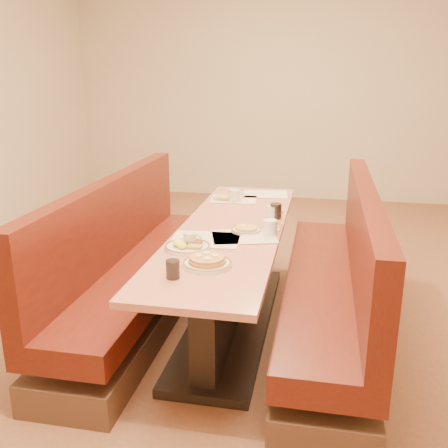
% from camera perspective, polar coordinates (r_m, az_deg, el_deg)
% --- Properties ---
extents(ground, '(8.00, 8.00, 0.00)m').
position_cam_1_polar(ground, '(3.73, 0.75, -11.47)').
color(ground, '#9E6647').
rests_on(ground, ground).
extents(room_envelope, '(6.04, 8.04, 2.82)m').
position_cam_1_polar(room_envelope, '(3.28, 0.89, 19.64)').
color(room_envelope, beige).
rests_on(room_envelope, ground).
extents(diner_table, '(0.70, 2.50, 0.75)m').
position_cam_1_polar(diner_table, '(3.57, 0.77, -6.18)').
color(diner_table, black).
rests_on(diner_table, ground).
extents(booth_left, '(0.55, 2.50, 1.05)m').
position_cam_1_polar(booth_left, '(3.77, -10.29, -5.41)').
color(booth_left, '#4C3326').
rests_on(booth_left, ground).
extents(booth_right, '(0.55, 2.50, 1.05)m').
position_cam_1_polar(booth_right, '(3.53, 12.64, -7.15)').
color(booth_right, '#4C3326').
rests_on(booth_right, ground).
extents(placemat_near_left, '(0.46, 0.36, 0.00)m').
position_cam_1_polar(placemat_near_left, '(3.19, -2.14, -1.76)').
color(placemat_near_left, beige).
rests_on(placemat_near_left, diner_table).
extents(placemat_near_right, '(0.48, 0.41, 0.00)m').
position_cam_1_polar(placemat_near_right, '(3.25, 2.30, -1.42)').
color(placemat_near_right, beige).
rests_on(placemat_near_right, diner_table).
extents(placemat_far_left, '(0.40, 0.31, 0.00)m').
position_cam_1_polar(placemat_far_left, '(4.20, 1.13, 2.85)').
color(placemat_far_left, beige).
rests_on(placemat_far_left, diner_table).
extents(placemat_far_right, '(0.42, 0.33, 0.00)m').
position_cam_1_polar(placemat_far_right, '(4.38, 4.72, 3.42)').
color(placemat_far_right, beige).
rests_on(placemat_far_right, diner_table).
extents(pancake_plate, '(0.28, 0.28, 0.06)m').
position_cam_1_polar(pancake_plate, '(2.77, -1.94, -4.35)').
color(pancake_plate, silver).
rests_on(pancake_plate, diner_table).
extents(eggs_plate, '(0.28, 0.28, 0.06)m').
position_cam_1_polar(eggs_plate, '(3.04, -4.27, -2.52)').
color(eggs_plate, silver).
rests_on(eggs_plate, diner_table).
extents(extra_plate_mid, '(0.21, 0.21, 0.04)m').
position_cam_1_polar(extra_plate_mid, '(3.36, 2.57, -0.63)').
color(extra_plate_mid, silver).
rests_on(extra_plate_mid, diner_table).
extents(extra_plate_far, '(0.19, 0.19, 0.04)m').
position_cam_1_polar(extra_plate_far, '(4.19, 0.05, 2.97)').
color(extra_plate_far, silver).
rests_on(extra_plate_far, diner_table).
extents(coffee_mug_a, '(0.13, 0.09, 0.10)m').
position_cam_1_polar(coffee_mug_a, '(3.29, 5.34, -0.36)').
color(coffee_mug_a, silver).
rests_on(coffee_mug_a, diner_table).
extents(coffee_mug_b, '(0.11, 0.08, 0.08)m').
position_cam_1_polar(coffee_mug_b, '(3.09, -3.85, -1.68)').
color(coffee_mug_b, silver).
rests_on(coffee_mug_b, diner_table).
extents(coffee_mug_c, '(0.12, 0.09, 0.09)m').
position_cam_1_polar(coffee_mug_c, '(3.66, 5.61, 1.38)').
color(coffee_mug_c, silver).
rests_on(coffee_mug_c, diner_table).
extents(coffee_mug_d, '(0.13, 0.09, 0.10)m').
position_cam_1_polar(coffee_mug_d, '(4.13, 1.24, 3.30)').
color(coffee_mug_d, silver).
rests_on(coffee_mug_d, diner_table).
extents(soda_tumbler_near, '(0.07, 0.07, 0.10)m').
position_cam_1_polar(soda_tumbler_near, '(2.61, -5.87, -5.18)').
color(soda_tumbler_near, black).
rests_on(soda_tumbler_near, diner_table).
extents(soda_tumbler_mid, '(0.08, 0.08, 0.11)m').
position_cam_1_polar(soda_tumbler_mid, '(3.66, 5.94, 1.48)').
color(soda_tumbler_mid, black).
rests_on(soda_tumbler_mid, diner_table).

